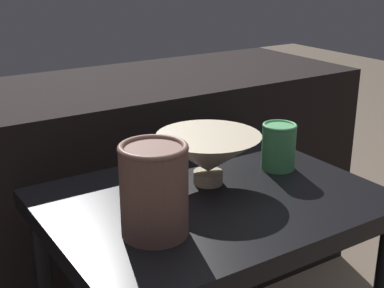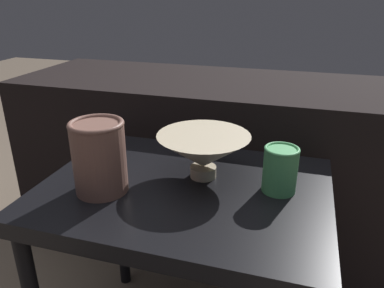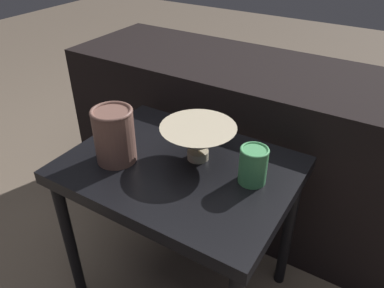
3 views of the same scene
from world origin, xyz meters
TOP-DOWN VIEW (x-y plane):
  - ground_plane at (0.00, 0.00)m, footprint 8.00×8.00m
  - table at (0.00, 0.00)m, footprint 0.66×0.50m
  - couch_backdrop at (0.00, 0.55)m, footprint 1.56×0.50m
  - bowl at (0.03, 0.06)m, footprint 0.22×0.22m
  - vase_textured_left at (-0.17, -0.07)m, footprint 0.12×0.12m
  - vase_colorful_right at (0.21, 0.04)m, footprint 0.08×0.08m

SIDE VIEW (x-z plane):
  - ground_plane at x=0.00m, z-range 0.00..0.00m
  - couch_backdrop at x=0.00m, z-range 0.00..0.67m
  - table at x=0.00m, z-range 0.21..0.76m
  - vase_colorful_right at x=0.21m, z-range 0.55..0.66m
  - bowl at x=0.03m, z-range 0.56..0.67m
  - vase_textured_left at x=-0.17m, z-range 0.55..0.72m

